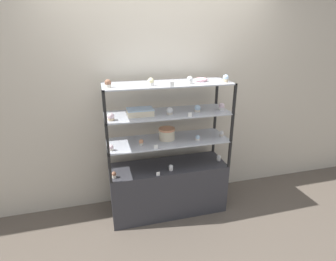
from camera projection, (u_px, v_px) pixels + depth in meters
name	position (u px, v px, depth m)	size (l,w,h in m)	color
ground_plane	(168.00, 209.00, 3.11)	(20.00, 20.00, 0.00)	brown
back_wall	(160.00, 94.00, 2.98)	(8.00, 0.05, 2.60)	beige
display_base	(168.00, 188.00, 3.01)	(1.29, 0.44, 0.58)	#333338
display_riser_lower	(168.00, 142.00, 2.80)	(1.29, 0.44, 0.30)	black
display_riser_middle	(168.00, 114.00, 2.70)	(1.29, 0.44, 0.30)	black
display_riser_upper	(168.00, 85.00, 2.59)	(1.29, 0.44, 0.30)	black
layer_cake_centerpiece	(167.00, 134.00, 2.79)	(0.17, 0.17, 0.12)	beige
sheet_cake_frosted	(140.00, 112.00, 2.60)	(0.26, 0.18, 0.07)	beige
cupcake_0	(114.00, 175.00, 2.64)	(0.05, 0.05, 0.07)	beige
cupcake_1	(171.00, 167.00, 2.79)	(0.05, 0.05, 0.07)	white
cupcake_2	(219.00, 158.00, 3.00)	(0.05, 0.05, 0.07)	white
price_tag_0	(158.00, 174.00, 2.68)	(0.04, 0.00, 0.04)	white
cupcake_3	(111.00, 148.00, 2.53)	(0.05, 0.05, 0.06)	beige
cupcake_4	(141.00, 142.00, 2.66)	(0.05, 0.05, 0.06)	beige
cupcake_5	(198.00, 138.00, 2.77)	(0.05, 0.05, 0.06)	white
cupcake_6	(222.00, 133.00, 2.89)	(0.05, 0.05, 0.06)	beige
price_tag_1	(156.00, 147.00, 2.57)	(0.04, 0.00, 0.04)	white
cupcake_7	(111.00, 117.00, 2.44)	(0.06, 0.06, 0.07)	#CCB28C
cupcake_8	(170.00, 111.00, 2.62)	(0.06, 0.06, 0.07)	beige
cupcake_9	(197.00, 109.00, 2.71)	(0.06, 0.06, 0.07)	beige
cupcake_10	(221.00, 107.00, 2.79)	(0.06, 0.06, 0.07)	white
price_tag_2	(190.00, 115.00, 2.55)	(0.04, 0.00, 0.04)	white
cupcake_11	(108.00, 84.00, 2.36)	(0.06, 0.06, 0.07)	beige
cupcake_12	(151.00, 82.00, 2.44)	(0.06, 0.06, 0.07)	white
cupcake_13	(190.00, 80.00, 2.54)	(0.06, 0.06, 0.07)	white
cupcake_14	(226.00, 78.00, 2.63)	(0.06, 0.06, 0.07)	#CCB28C
price_tag_3	(172.00, 84.00, 2.40)	(0.04, 0.00, 0.04)	white
donut_glazed	(201.00, 80.00, 2.68)	(0.13, 0.13, 0.03)	#EFB2BC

